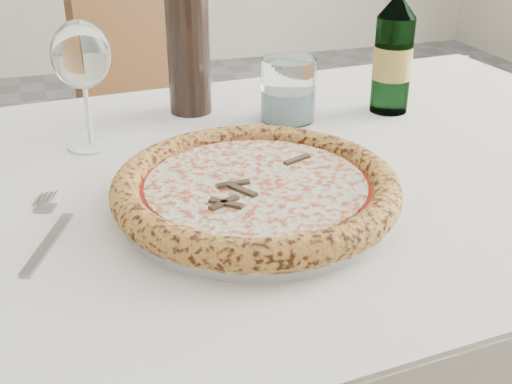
% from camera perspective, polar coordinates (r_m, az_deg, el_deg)
% --- Properties ---
extents(dining_table, '(1.40, 0.89, 0.76)m').
position_cam_1_polar(dining_table, '(0.90, -1.98, -3.85)').
color(dining_table, brown).
rests_on(dining_table, floor).
extents(chair_far, '(0.49, 0.49, 0.93)m').
position_cam_1_polar(chair_far, '(1.68, -8.00, 5.94)').
color(chair_far, brown).
rests_on(chair_far, floor).
extents(plate, '(0.32, 0.32, 0.02)m').
position_cam_1_polar(plate, '(0.76, 0.00, -0.75)').
color(plate, silver).
rests_on(plate, dining_table).
extents(pizza, '(0.34, 0.34, 0.04)m').
position_cam_1_polar(pizza, '(0.76, -0.00, 0.44)').
color(pizza, '#E6CB81').
rests_on(pizza, plate).
extents(fork, '(0.06, 0.18, 0.00)m').
position_cam_1_polar(fork, '(0.75, -18.08, -3.30)').
color(fork, gray).
rests_on(fork, dining_table).
extents(wine_glass, '(0.08, 0.08, 0.18)m').
position_cam_1_polar(wine_glass, '(0.93, -15.29, 11.41)').
color(wine_glass, white).
rests_on(wine_glass, dining_table).
extents(tumbler, '(0.09, 0.09, 0.10)m').
position_cam_1_polar(tumbler, '(1.04, 2.87, 8.73)').
color(tumbler, white).
rests_on(tumbler, dining_table).
extents(beer_bottle, '(0.06, 0.06, 0.24)m').
position_cam_1_polar(beer_bottle, '(1.08, 12.10, 11.95)').
color(beer_bottle, '#335B38').
rests_on(beer_bottle, dining_table).
extents(wine_bottle, '(0.07, 0.07, 0.28)m').
position_cam_1_polar(wine_bottle, '(1.05, -6.08, 13.35)').
color(wine_bottle, black).
rests_on(wine_bottle, dining_table).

